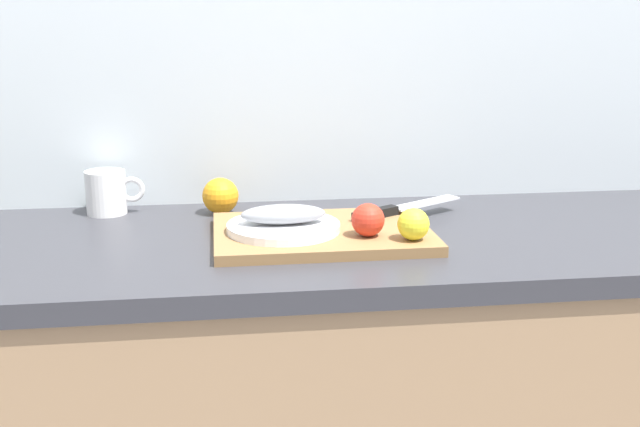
{
  "coord_description": "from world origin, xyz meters",
  "views": [
    {
      "loc": [
        -0.2,
        -1.45,
        1.33
      ],
      "look_at": [
        -0.0,
        -0.02,
        0.95
      ],
      "focal_mm": 43.88,
      "sensor_mm": 36.0,
      "label": 1
    }
  ],
  "objects_px": {
    "cutting_board": "(320,234)",
    "coffee_mug_0": "(107,192)",
    "chef_knife": "(394,210)",
    "lemon_0": "(413,224)",
    "orange_0": "(220,196)",
    "white_plate": "(283,227)",
    "fish_fillet": "(283,214)"
  },
  "relations": [
    {
      "from": "cutting_board",
      "to": "coffee_mug_0",
      "type": "relative_size",
      "value": 3.29
    },
    {
      "from": "chef_knife",
      "to": "lemon_0",
      "type": "height_order",
      "value": "lemon_0"
    },
    {
      "from": "chef_knife",
      "to": "orange_0",
      "type": "xyz_separation_m",
      "value": [
        -0.35,
        0.13,
        0.01
      ]
    },
    {
      "from": "cutting_board",
      "to": "orange_0",
      "type": "xyz_separation_m",
      "value": [
        -0.19,
        0.22,
        0.03
      ]
    },
    {
      "from": "cutting_board",
      "to": "white_plate",
      "type": "height_order",
      "value": "white_plate"
    },
    {
      "from": "fish_fillet",
      "to": "coffee_mug_0",
      "type": "distance_m",
      "value": 0.44
    },
    {
      "from": "lemon_0",
      "to": "white_plate",
      "type": "bearing_deg",
      "value": 158.69
    },
    {
      "from": "fish_fillet",
      "to": "coffee_mug_0",
      "type": "height_order",
      "value": "coffee_mug_0"
    },
    {
      "from": "fish_fillet",
      "to": "lemon_0",
      "type": "xyz_separation_m",
      "value": [
        0.23,
        -0.09,
        -0.0
      ]
    },
    {
      "from": "lemon_0",
      "to": "orange_0",
      "type": "relative_size",
      "value": 0.75
    },
    {
      "from": "white_plate",
      "to": "fish_fillet",
      "type": "distance_m",
      "value": 0.03
    },
    {
      "from": "coffee_mug_0",
      "to": "orange_0",
      "type": "distance_m",
      "value": 0.24
    },
    {
      "from": "fish_fillet",
      "to": "coffee_mug_0",
      "type": "xyz_separation_m",
      "value": [
        -0.36,
        0.26,
        -0.01
      ]
    },
    {
      "from": "fish_fillet",
      "to": "cutting_board",
      "type": "bearing_deg",
      "value": 5.74
    },
    {
      "from": "coffee_mug_0",
      "to": "lemon_0",
      "type": "bearing_deg",
      "value": -30.6
    },
    {
      "from": "fish_fillet",
      "to": "lemon_0",
      "type": "height_order",
      "value": "lemon_0"
    },
    {
      "from": "chef_knife",
      "to": "lemon_0",
      "type": "distance_m",
      "value": 0.19
    },
    {
      "from": "fish_fillet",
      "to": "lemon_0",
      "type": "relative_size",
      "value": 2.74
    },
    {
      "from": "cutting_board",
      "to": "orange_0",
      "type": "distance_m",
      "value": 0.29
    },
    {
      "from": "cutting_board",
      "to": "coffee_mug_0",
      "type": "bearing_deg",
      "value": 149.69
    },
    {
      "from": "chef_knife",
      "to": "orange_0",
      "type": "height_order",
      "value": "orange_0"
    },
    {
      "from": "chef_knife",
      "to": "orange_0",
      "type": "relative_size",
      "value": 3.35
    },
    {
      "from": "lemon_0",
      "to": "coffee_mug_0",
      "type": "distance_m",
      "value": 0.68
    },
    {
      "from": "chef_knife",
      "to": "orange_0",
      "type": "distance_m",
      "value": 0.38
    },
    {
      "from": "fish_fillet",
      "to": "chef_knife",
      "type": "bearing_deg",
      "value": 22.51
    },
    {
      "from": "chef_knife",
      "to": "lemon_0",
      "type": "bearing_deg",
      "value": -123.77
    },
    {
      "from": "cutting_board",
      "to": "coffee_mug_0",
      "type": "height_order",
      "value": "coffee_mug_0"
    },
    {
      "from": "cutting_board",
      "to": "orange_0",
      "type": "height_order",
      "value": "orange_0"
    },
    {
      "from": "orange_0",
      "to": "fish_fillet",
      "type": "bearing_deg",
      "value": -62.85
    },
    {
      "from": "lemon_0",
      "to": "orange_0",
      "type": "xyz_separation_m",
      "value": [
        -0.35,
        0.32,
        -0.01
      ]
    },
    {
      "from": "white_plate",
      "to": "orange_0",
      "type": "distance_m",
      "value": 0.25
    },
    {
      "from": "cutting_board",
      "to": "coffee_mug_0",
      "type": "xyz_separation_m",
      "value": [
        -0.43,
        0.25,
        0.04
      ]
    }
  ]
}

